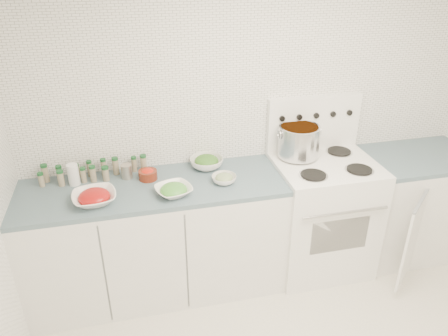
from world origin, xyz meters
TOP-DOWN VIEW (x-y plane):
  - room_walls at (0.00, 0.00)m, footprint 3.54×3.04m
  - counter_left at (-0.82, 1.19)m, footprint 1.85×0.62m
  - stove at (0.48, 1.19)m, footprint 0.76×0.70m
  - counter_right at (1.30, 1.19)m, footprint 0.89×0.89m
  - stock_pot at (0.31, 1.33)m, footprint 0.33×0.31m
  - bowl_tomato at (-1.21, 1.06)m, footprint 0.31×0.31m
  - bowl_snowpea at (-0.69, 1.04)m, footprint 0.30×0.30m
  - bowl_broccoli at (-0.40, 1.38)m, footprint 0.29×0.29m
  - bowl_zucchini at (-0.33, 1.12)m, footprint 0.22×0.22m
  - bowl_pepper at (-0.84, 1.30)m, footprint 0.13×0.13m
  - salt_canister at (-1.35, 1.34)m, footprint 0.08×0.08m
  - tin_can at (-0.99, 1.35)m, footprint 0.09×0.09m
  - spice_cluster at (-1.24, 1.40)m, footprint 0.75×0.14m

SIDE VIEW (x-z plane):
  - counter_right at x=1.30m, z-range 0.00..0.90m
  - counter_left at x=-0.82m, z-range 0.00..0.90m
  - stove at x=0.48m, z-range -0.18..1.18m
  - bowl_zucchini at x=-0.33m, z-range 0.90..0.97m
  - bowl_snowpea at x=-0.69m, z-range 0.89..0.97m
  - bowl_pepper at x=-0.84m, z-range 0.90..0.98m
  - bowl_tomato at x=-1.21m, z-range 0.89..0.99m
  - bowl_broccoli at x=-0.40m, z-range 0.90..1.00m
  - tin_can at x=-0.99m, z-range 0.90..1.00m
  - spice_cluster at x=-1.24m, z-range 0.90..1.03m
  - salt_canister at x=-1.35m, z-range 0.90..1.05m
  - stock_pot at x=0.31m, z-range 0.96..1.20m
  - room_walls at x=0.00m, z-range 0.30..2.82m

